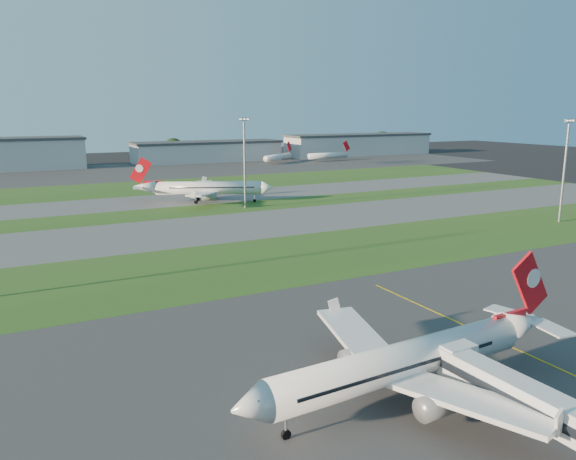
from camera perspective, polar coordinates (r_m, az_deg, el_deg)
ground at (r=68.92m, az=20.64°, el=-12.68°), size 700.00×700.00×0.00m
apron_near at (r=68.91m, az=20.64°, el=-12.68°), size 300.00×70.00×0.01m
grass_strip_a at (r=108.24m, az=-0.07°, el=-2.87°), size 300.00×34.00×0.01m
taxiway_a at (r=137.63m, az=-6.36°, el=0.31°), size 300.00×32.00×0.01m
grass_strip_b at (r=160.83m, az=-9.56°, el=1.92°), size 300.00×18.00×0.01m
taxiway_b at (r=181.65m, az=-11.70°, el=3.00°), size 300.00×26.00×0.01m
grass_strip_c at (r=213.31m, az=-14.12°, el=4.21°), size 300.00×40.00×0.01m
apron_far at (r=271.70m, az=-17.08°, el=5.67°), size 400.00×80.00×0.01m
yellow_line at (r=72.47m, az=23.36°, el=-11.66°), size 0.25×60.00×0.02m
jet_bridge at (r=51.79m, az=26.30°, el=-16.83°), size 4.20×26.90×6.20m
airliner_parked at (r=56.93m, az=11.58°, el=-13.07°), size 36.60×31.00×11.41m
airliner_taxiing at (r=174.28m, az=-8.16°, el=4.21°), size 37.37×31.83×12.49m
mini_jet_near at (r=303.21m, az=-1.01°, el=7.44°), size 24.40×17.87×9.48m
mini_jet_far at (r=314.87m, az=4.12°, el=7.58°), size 28.61×5.93×9.48m
light_mast_centre at (r=162.22m, az=-4.44°, el=7.42°), size 3.20×0.70×25.80m
light_mast_east at (r=157.00m, az=26.31°, el=6.06°), size 3.20×0.70×25.80m
hangar_west at (r=296.71m, az=-26.87°, el=6.89°), size 71.40×23.00×15.20m
hangar_east at (r=314.13m, az=-8.18°, el=7.91°), size 81.60×23.00×11.20m
hangar_far_east at (r=359.44m, az=7.21°, el=8.62°), size 96.90×23.00×13.20m
tree_mid_west at (r=309.05m, az=-22.22°, el=7.12°), size 9.90×9.90×10.80m
tree_mid_east at (r=322.88m, az=-11.55°, el=8.11°), size 11.55×11.55×12.60m
tree_east at (r=349.06m, az=0.59°, el=8.53°), size 10.45×10.45×11.40m
tree_far_east at (r=389.82m, az=9.56°, el=8.93°), size 12.65×12.65×13.80m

